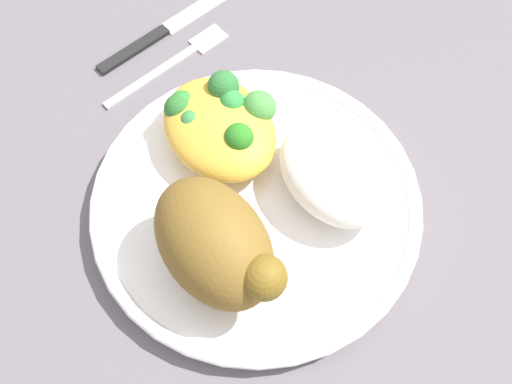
% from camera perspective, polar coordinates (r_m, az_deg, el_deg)
% --- Properties ---
extents(ground_plane, '(2.00, 2.00, 0.00)m').
position_cam_1_polar(ground_plane, '(0.51, 0.00, -1.69)').
color(ground_plane, '#5E565C').
extents(plate, '(0.27, 0.27, 0.02)m').
position_cam_1_polar(plate, '(0.50, 0.00, -1.10)').
color(plate, white).
rests_on(plate, ground_plane).
extents(roasted_chicken, '(0.12, 0.07, 0.07)m').
position_cam_1_polar(roasted_chicken, '(0.43, -3.76, -4.89)').
color(roasted_chicken, brown).
rests_on(roasted_chicken, plate).
extents(rice_pile, '(0.10, 0.08, 0.05)m').
position_cam_1_polar(rice_pile, '(0.48, 7.45, 1.83)').
color(rice_pile, white).
rests_on(rice_pile, plate).
extents(mac_cheese_with_broccoli, '(0.11, 0.09, 0.05)m').
position_cam_1_polar(mac_cheese_with_broccoli, '(0.50, -3.40, 6.42)').
color(mac_cheese_with_broccoli, gold).
rests_on(mac_cheese_with_broccoli, plate).
extents(fork, '(0.03, 0.14, 0.01)m').
position_cam_1_polar(fork, '(0.60, -7.81, 12.01)').
color(fork, silver).
rests_on(fork, ground_plane).
extents(knife, '(0.04, 0.19, 0.01)m').
position_cam_1_polar(knife, '(0.63, -8.55, 14.85)').
color(knife, black).
rests_on(knife, ground_plane).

